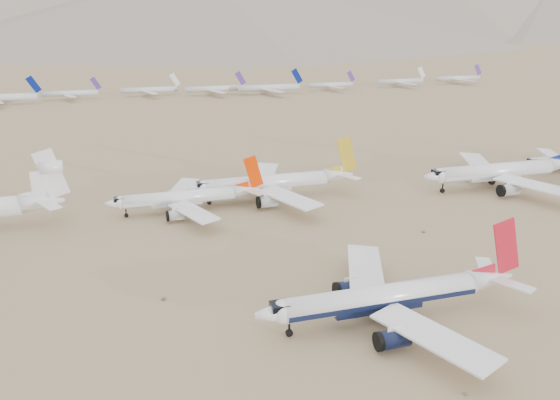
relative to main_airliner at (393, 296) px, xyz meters
name	(u,v)px	position (x,y,z in m)	size (l,w,h in m)	color
ground	(331,313)	(-9.95, 5.18, -4.91)	(7000.00, 7000.00, 0.00)	olive
main_airliner	(393,296)	(0.00, 0.00, 0.00)	(50.60, 49.43, 17.86)	white
row2_navy_widebody	(502,171)	(72.84, 63.81, 0.58)	(55.29, 54.06, 19.67)	white
row2_gold_tail	(274,182)	(-1.88, 74.02, 0.18)	(51.15, 50.03, 18.21)	white
row2_orange_tail	(186,197)	(-29.33, 69.66, -0.63)	(42.80, 41.87, 15.27)	white
distant_storage_row	(141,91)	(-30.30, 300.98, -0.49)	(523.59, 61.52, 15.09)	silver
foothills	(371,6)	(516.72, 1105.18, 62.24)	(4637.50, 1395.00, 155.00)	slate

